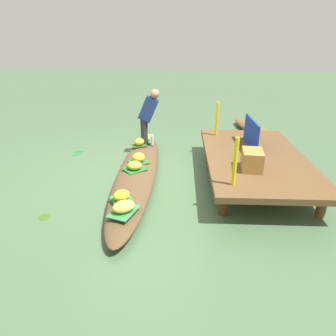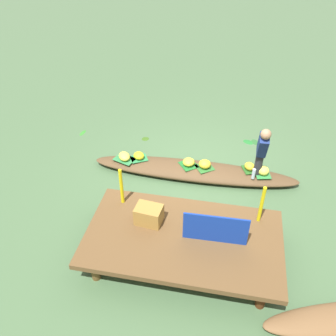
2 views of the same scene
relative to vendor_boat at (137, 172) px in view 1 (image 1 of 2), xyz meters
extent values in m
plane|color=#446240|center=(0.00, 0.00, -0.12)|extent=(40.00, 40.00, 0.00)
cube|color=brown|center=(-0.11, 2.19, 0.29)|extent=(3.20, 1.80, 0.10)
cylinder|color=#582D17|center=(-1.39, 1.47, 0.06)|extent=(0.14, 0.14, 0.36)
cylinder|color=#4B2A14|center=(1.17, 1.47, 0.06)|extent=(0.14, 0.14, 0.36)
cylinder|color=#492510|center=(-1.39, 2.91, 0.06)|extent=(0.14, 0.14, 0.36)
cylinder|color=brown|center=(1.17, 2.91, 0.06)|extent=(0.14, 0.14, 0.36)
ellipsoid|color=brown|center=(0.00, 0.00, 0.00)|extent=(4.44, 0.76, 0.24)
ellipsoid|color=brown|center=(-2.73, 2.94, -0.01)|extent=(2.78, 1.28, 0.22)
cube|color=#297B43|center=(1.24, -0.05, 0.12)|extent=(0.45, 0.42, 0.01)
ellipsoid|color=yellow|center=(1.24, -0.05, 0.20)|extent=(0.34, 0.34, 0.15)
cube|color=#24551D|center=(-1.16, -0.11, 0.12)|extent=(0.35, 0.39, 0.01)
ellipsoid|color=gold|center=(-1.16, -0.11, 0.21)|extent=(0.30, 0.29, 0.17)
cube|color=#2F803F|center=(-1.44, 0.00, 0.12)|extent=(0.36, 0.38, 0.01)
ellipsoid|color=#F6E653|center=(-1.44, 0.00, 0.22)|extent=(0.26, 0.26, 0.19)
cube|color=#1D6628|center=(0.12, -0.02, 0.12)|extent=(0.49, 0.49, 0.01)
ellipsoid|color=yellow|center=(0.12, -0.02, 0.20)|extent=(0.32, 0.33, 0.15)
cube|color=#2B682B|center=(-0.22, 0.00, 0.12)|extent=(0.47, 0.47, 0.01)
ellipsoid|color=gold|center=(-0.22, 0.00, 0.21)|extent=(0.27, 0.26, 0.18)
cube|color=#2E7943|center=(1.54, 0.04, 0.12)|extent=(0.53, 0.44, 0.01)
ellipsoid|color=#E7D349|center=(1.54, 0.04, 0.20)|extent=(0.37, 0.40, 0.15)
cylinder|color=#28282D|center=(-1.32, -0.01, 0.39)|extent=(0.16, 0.16, 0.55)
cube|color=navy|center=(-1.32, 0.09, 0.91)|extent=(0.18, 0.47, 0.59)
sphere|color=#9E7556|center=(-1.32, 0.24, 1.24)|extent=(0.20, 0.20, 0.20)
cylinder|color=silver|center=(-1.24, 0.17, 0.23)|extent=(0.07, 0.07, 0.23)
cube|color=#13349A|center=(-0.61, 2.19, 0.61)|extent=(1.02, 0.06, 0.54)
cylinder|color=yellow|center=(-1.31, 1.59, 0.71)|extent=(0.06, 0.06, 0.73)
cylinder|color=yellow|center=(1.09, 1.59, 0.71)|extent=(0.06, 0.06, 0.73)
cube|color=olive|center=(0.51, 1.98, 0.51)|extent=(0.47, 0.37, 0.32)
ellipsoid|color=#285D2A|center=(-1.31, -1.59, -0.12)|extent=(0.25, 0.30, 0.01)
ellipsoid|color=#216C2B|center=(-1.15, -1.55, -0.12)|extent=(0.32, 0.29, 0.01)
ellipsoid|color=#34591A|center=(1.39, -1.21, -0.12)|extent=(0.25, 0.26, 0.01)
camera|label=1|loc=(4.96, 0.80, 2.34)|focal=31.08mm
camera|label=2|loc=(-0.62, 6.14, 4.79)|focal=38.45mm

